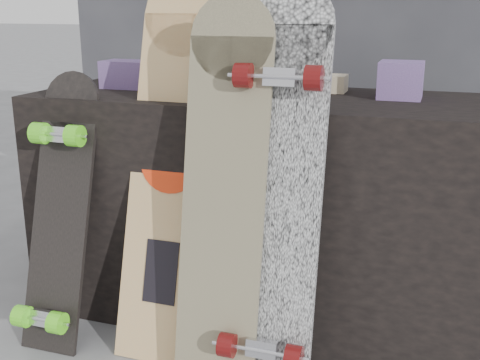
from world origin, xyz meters
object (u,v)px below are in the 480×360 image
(longboard_geisha, at_px, (173,155))
(longboard_cascadia, at_px, (276,183))
(vendor_table, at_px, (263,206))
(longboard_celtic, at_px, (224,184))
(skateboard_dark, at_px, (59,208))

(longboard_geisha, distance_m, longboard_cascadia, 0.39)
(longboard_geisha, xyz_separation_m, longboard_cascadia, (0.37, -0.12, -0.03))
(vendor_table, distance_m, longboard_celtic, 0.46)
(vendor_table, bearing_deg, skateboard_dark, -146.14)
(longboard_cascadia, xyz_separation_m, skateboard_dark, (-0.73, 0.00, -0.16))
(longboard_celtic, relative_size, skateboard_dark, 1.28)
(longboard_celtic, relative_size, longboard_cascadia, 0.96)
(longboard_celtic, xyz_separation_m, longboard_cascadia, (0.15, 0.02, 0.01))
(longboard_cascadia, bearing_deg, skateboard_dark, 179.81)
(longboard_geisha, relative_size, skateboard_dark, 1.35)
(skateboard_dark, bearing_deg, longboard_cascadia, -0.19)
(longboard_geisha, xyz_separation_m, longboard_celtic, (0.23, -0.14, -0.03))
(longboard_geisha, bearing_deg, vendor_table, 50.78)
(longboard_celtic, bearing_deg, longboard_geisha, 147.51)
(longboard_geisha, height_order, longboard_celtic, longboard_geisha)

